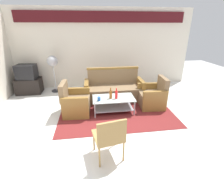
# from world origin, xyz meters

# --- Properties ---
(ground_plane) EXTENTS (14.00, 14.00, 0.00)m
(ground_plane) POSITION_xyz_m (0.00, 0.00, 0.00)
(ground_plane) COLOR white
(wall_back) EXTENTS (6.52, 0.19, 2.80)m
(wall_back) POSITION_xyz_m (0.00, 3.05, 1.48)
(wall_back) COLOR silver
(wall_back) RESTS_ON ground
(rug) EXTENTS (2.99, 2.23, 0.01)m
(rug) POSITION_xyz_m (0.12, 0.94, 0.01)
(rug) COLOR maroon
(rug) RESTS_ON ground
(couch) EXTENTS (1.81, 0.75, 0.96)m
(couch) POSITION_xyz_m (0.18, 1.66, 0.32)
(couch) COLOR #7F6647
(couch) RESTS_ON rug
(armchair_left) EXTENTS (0.74, 0.79, 0.85)m
(armchair_left) POSITION_xyz_m (-0.96, 0.92, 0.29)
(armchair_left) COLOR #7F6647
(armchair_left) RESTS_ON rug
(armchair_right) EXTENTS (0.74, 0.80, 0.85)m
(armchair_right) POSITION_xyz_m (1.20, 1.04, 0.29)
(armchair_right) COLOR #7F6647
(armchair_right) RESTS_ON rug
(coffee_table) EXTENTS (1.10, 0.60, 0.40)m
(coffee_table) POSITION_xyz_m (0.04, 0.85, 0.27)
(coffee_table) COLOR silver
(coffee_table) RESTS_ON rug
(bottle_red) EXTENTS (0.07, 0.07, 0.29)m
(bottle_red) POSITION_xyz_m (0.11, 0.80, 0.52)
(bottle_red) COLOR red
(bottle_red) RESTS_ON coffee_table
(bottle_brown) EXTENTS (0.07, 0.07, 0.30)m
(bottle_brown) POSITION_xyz_m (-0.04, 0.82, 0.52)
(bottle_brown) COLOR brown
(bottle_brown) RESTS_ON coffee_table
(cup) EXTENTS (0.08, 0.08, 0.10)m
(cup) POSITION_xyz_m (-0.35, 0.72, 0.46)
(cup) COLOR #2659A5
(cup) RESTS_ON coffee_table
(tv_stand) EXTENTS (0.80, 0.50, 0.52)m
(tv_stand) POSITION_xyz_m (-2.65, 2.55, 0.26)
(tv_stand) COLOR black
(tv_stand) RESTS_ON ground
(television) EXTENTS (0.63, 0.49, 0.48)m
(television) POSITION_xyz_m (-2.65, 2.55, 0.76)
(television) COLOR black
(television) RESTS_ON tv_stand
(pedestal_fan) EXTENTS (0.36, 0.36, 1.27)m
(pedestal_fan) POSITION_xyz_m (-1.78, 2.60, 1.01)
(pedestal_fan) COLOR #2D2D33
(pedestal_fan) RESTS_ON ground
(wicker_chair) EXTENTS (0.56, 0.56, 0.84)m
(wicker_chair) POSITION_xyz_m (-0.27, -0.81, 0.49)
(wicker_chair) COLOR #AD844C
(wicker_chair) RESTS_ON ground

